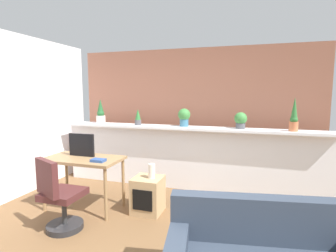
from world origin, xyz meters
The scene contains 14 objects.
divider_wall centered at (0.00, 2.00, 0.53)m, with size 4.59×0.16×1.06m, color white.
plant_shelf centered at (0.00, 1.96, 1.08)m, with size 4.59×0.37×0.04m, color white.
brick_wall_behind centered at (0.00, 2.60, 1.25)m, with size 4.59×0.10×2.50m, color #935B47.
potted_plant_0 centered at (-1.68, 2.00, 1.29)m, with size 0.17×0.17×0.46m.
potted_plant_1 centered at (-0.89, 1.95, 1.24)m, with size 0.11×0.11×0.29m.
potted_plant_2 centered at (-0.05, 2.00, 1.27)m, with size 0.21×0.21×0.31m.
potted_plant_3 centered at (0.89, 1.99, 1.24)m, with size 0.20×0.20×0.27m.
potted_plant_4 centered at (1.66, 1.94, 1.31)m, with size 0.13×0.13×0.51m.
desk centered at (-1.23, 0.77, 0.67)m, with size 1.10×0.60×0.75m.
tv_monitor centered at (-1.31, 0.85, 0.92)m, with size 0.40×0.04×0.33m, color black.
office_chair centered at (-1.13, 0.12, 0.39)m, with size 0.51×0.52×0.91m.
side_cube_shelf centered at (-0.30, 0.91, 0.25)m, with size 0.40×0.41×0.50m.
vase_on_shelf centered at (-0.24, 0.92, 0.60)m, with size 0.09×0.09×0.20m, color silver.
book_on_desk centered at (-0.90, 0.65, 0.77)m, with size 0.19×0.13×0.04m, color #2D4C8C.
Camera 1 is at (1.04, -2.40, 1.68)m, focal length 28.34 mm.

